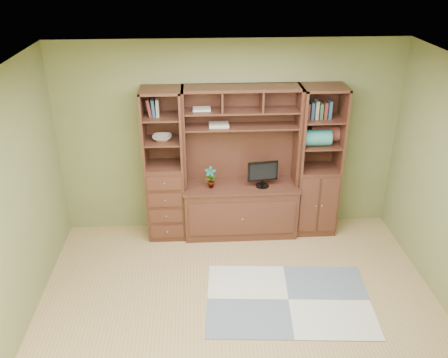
{
  "coord_description": "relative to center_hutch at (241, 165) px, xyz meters",
  "views": [
    {
      "loc": [
        -0.42,
        -3.85,
        3.61
      ],
      "look_at": [
        -0.12,
        1.2,
        1.1
      ],
      "focal_mm": 38.0,
      "sensor_mm": 36.0,
      "label": 1
    }
  ],
  "objects": [
    {
      "name": "left_tower",
      "position": [
        -1.0,
        0.04,
        0.0
      ],
      "size": [
        0.5,
        0.45,
        2.05
      ],
      "primitive_type": "cube",
      "color": "#492519",
      "rests_on": "ground"
    },
    {
      "name": "room",
      "position": [
        -0.14,
        -1.73,
        0.28
      ],
      "size": [
        4.6,
        4.1,
        2.64
      ],
      "color": "tan",
      "rests_on": "ground"
    },
    {
      "name": "right_tower",
      "position": [
        1.02,
        0.04,
        0.0
      ],
      "size": [
        0.55,
        0.45,
        2.05
      ],
      "primitive_type": "cube",
      "color": "#492519",
      "rests_on": "ground"
    },
    {
      "name": "blanket_teal",
      "position": [
        0.96,
        -0.01,
        0.37
      ],
      "size": [
        0.36,
        0.21,
        0.21
      ],
      "primitive_type": "cube",
      "color": "teal",
      "rests_on": "right_tower"
    },
    {
      "name": "blanket_red",
      "position": [
        1.1,
        0.12,
        0.37
      ],
      "size": [
        0.39,
        0.22,
        0.22
      ],
      "primitive_type": "cube",
      "color": "brown",
      "rests_on": "right_tower"
    },
    {
      "name": "monitor",
      "position": [
        0.28,
        -0.03,
        -0.05
      ],
      "size": [
        0.42,
        0.23,
        0.49
      ],
      "primitive_type": "cube",
      "rotation": [
        0.0,
        0.0,
        0.12
      ],
      "color": "black",
      "rests_on": "center_hutch"
    },
    {
      "name": "magazines",
      "position": [
        -0.29,
        0.09,
        0.54
      ],
      "size": [
        0.25,
        0.18,
        0.04
      ],
      "primitive_type": "cube",
      "color": "beige",
      "rests_on": "center_hutch"
    },
    {
      "name": "center_hutch",
      "position": [
        0.0,
        0.0,
        0.0
      ],
      "size": [
        1.54,
        0.53,
        2.05
      ],
      "primitive_type": "cube",
      "color": "#492519",
      "rests_on": "ground"
    },
    {
      "name": "rug",
      "position": [
        0.42,
        -1.45,
        -1.02
      ],
      "size": [
        1.93,
        1.36,
        0.01
      ],
      "primitive_type": "cube",
      "rotation": [
        0.0,
        0.0,
        -0.08
      ],
      "color": "#A4A9A9",
      "rests_on": "ground"
    },
    {
      "name": "orchid",
      "position": [
        -0.4,
        -0.03,
        -0.15
      ],
      "size": [
        0.16,
        0.11,
        0.3
      ],
      "primitive_type": "imported",
      "color": "#9E6035",
      "rests_on": "center_hutch"
    },
    {
      "name": "bowl",
      "position": [
        -1.01,
        0.04,
        0.39
      ],
      "size": [
        0.24,
        0.24,
        0.06
      ],
      "primitive_type": "imported",
      "color": "beige",
      "rests_on": "left_tower"
    }
  ]
}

